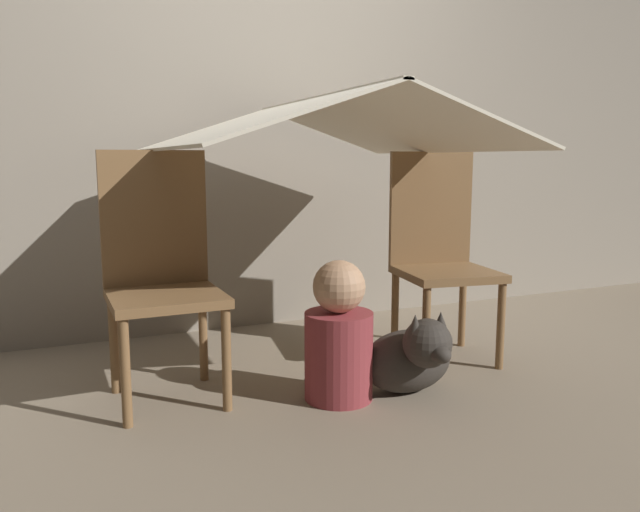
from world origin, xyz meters
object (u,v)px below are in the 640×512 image
object	(u,v)px
chair_right	(439,249)
dog	(412,356)
chair_left	(161,268)
person_front	(339,338)

from	to	relation	value
chair_right	dog	size ratio (longest dim) A/B	2.45
chair_left	chair_right	xyz separation A→B (m)	(1.30, -0.00, 0.00)
person_front	dog	bearing A→B (deg)	-15.32
chair_right	dog	world-z (taller)	chair_right
chair_left	dog	world-z (taller)	chair_left
chair_right	person_front	xyz separation A→B (m)	(-0.68, -0.32, -0.27)
chair_right	dog	bearing A→B (deg)	-125.46
chair_left	chair_right	size ratio (longest dim) A/B	1.00
person_front	dog	world-z (taller)	person_front
person_front	chair_right	bearing A→B (deg)	25.53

